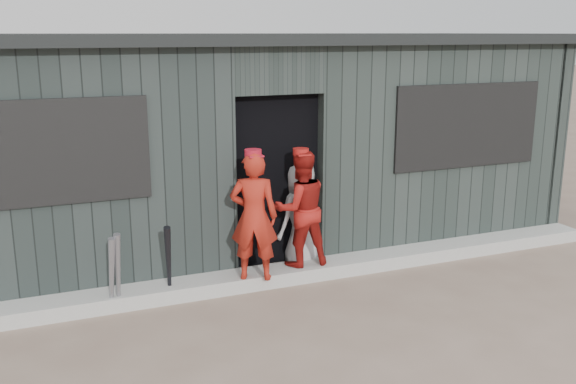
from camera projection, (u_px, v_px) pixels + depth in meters
name	position (u px, v px, depth m)	size (l,w,h in m)	color
ground	(369.00, 355.00, 5.38)	(80.00, 80.00, 0.00)	#755F51
curb	(287.00, 274.00, 7.00)	(8.00, 0.36, 0.15)	#A3A39E
bat_left	(118.00, 272.00, 6.11)	(0.07, 0.07, 0.82)	gray
bat_mid	(112.00, 275.00, 6.08)	(0.07, 0.07, 0.80)	gray
bat_right	(169.00, 263.00, 6.34)	(0.07, 0.07, 0.85)	black
player_red_left	(254.00, 216.00, 6.51)	(0.49, 0.32, 1.34)	#A32014
player_red_right	(301.00, 208.00, 6.93)	(0.62, 0.48, 1.27)	maroon
player_grey_back	(301.00, 216.00, 7.25)	(0.60, 0.39, 1.23)	#ACACAC
dugout	(238.00, 140.00, 8.22)	(8.30, 3.30, 2.62)	black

